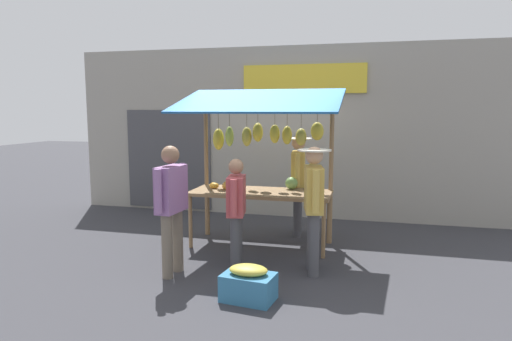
% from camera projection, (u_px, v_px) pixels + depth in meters
% --- Properties ---
extents(ground_plane, '(40.00, 40.00, 0.00)m').
position_uv_depth(ground_plane, '(261.00, 245.00, 7.35)').
color(ground_plane, '#38383D').
extents(street_backdrop, '(9.00, 0.30, 3.40)m').
position_uv_depth(street_backdrop, '(284.00, 133.00, 9.24)').
color(street_backdrop, '#9E998E').
rests_on(street_backdrop, ground).
extents(market_stall, '(2.50, 1.46, 2.50)m').
position_uv_depth(market_stall, '(261.00, 148.00, 7.21)').
color(market_stall, olive).
rests_on(market_stall, ground).
extents(vendor_with_sunhat, '(0.44, 0.72, 1.72)m').
position_uv_depth(vendor_with_sunhat, '(298.00, 177.00, 7.81)').
color(vendor_with_sunhat, '#4C4C51').
rests_on(vendor_with_sunhat, ground).
extents(shopper_with_ponytail, '(0.26, 0.72, 1.71)m').
position_uv_depth(shopper_with_ponytail, '(171.00, 200.00, 5.92)').
color(shopper_with_ponytail, '#726656').
rests_on(shopper_with_ponytail, ground).
extents(shopper_with_shopping_bag, '(0.44, 0.70, 1.69)m').
position_uv_depth(shopper_with_shopping_bag, '(314.00, 199.00, 5.98)').
color(shopper_with_shopping_bag, '#4C4C51').
rests_on(shopper_with_shopping_bag, ground).
extents(shopper_in_grey_tee, '(0.30, 0.65, 1.51)m').
position_uv_depth(shopper_in_grey_tee, '(236.00, 207.00, 6.20)').
color(shopper_in_grey_tee, '#4C4C51').
rests_on(shopper_in_grey_tee, ground).
extents(produce_crate_near, '(0.63, 0.46, 0.42)m').
position_uv_depth(produce_crate_near, '(248.00, 284.00, 5.20)').
color(produce_crate_near, teal).
rests_on(produce_crate_near, ground).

